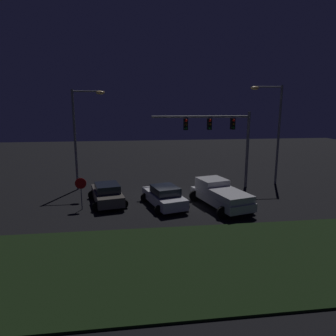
{
  "coord_description": "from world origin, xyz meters",
  "views": [
    {
      "loc": [
        -3.19,
        -22.05,
        7.0
      ],
      "look_at": [
        -0.18,
        1.39,
        2.14
      ],
      "focal_mm": 32.54,
      "sensor_mm": 36.0,
      "label": 1
    }
  ],
  "objects_px": {
    "car_sedan_far": "(164,196)",
    "stop_sign": "(81,187)",
    "traffic_signal_gantry": "(220,131)",
    "car_sedan": "(107,194)",
    "street_lamp_right": "(273,123)",
    "pickup_truck": "(219,193)",
    "street_lamp_left": "(81,128)"
  },
  "relations": [
    {
      "from": "car_sedan",
      "to": "stop_sign",
      "type": "distance_m",
      "value": 2.15
    },
    {
      "from": "car_sedan",
      "to": "street_lamp_left",
      "type": "xyz_separation_m",
      "value": [
        -2.22,
        4.19,
        4.46
      ]
    },
    {
      "from": "street_lamp_left",
      "to": "stop_sign",
      "type": "xyz_separation_m",
      "value": [
        0.57,
        -5.3,
        -3.64
      ]
    },
    {
      "from": "pickup_truck",
      "to": "street_lamp_left",
      "type": "xyz_separation_m",
      "value": [
        -10.08,
        5.9,
        4.2
      ]
    },
    {
      "from": "street_lamp_left",
      "to": "car_sedan",
      "type": "bearing_deg",
      "value": -62.14
    },
    {
      "from": "traffic_signal_gantry",
      "to": "pickup_truck",
      "type": "bearing_deg",
      "value": -106.14
    },
    {
      "from": "car_sedan_far",
      "to": "stop_sign",
      "type": "xyz_separation_m",
      "value": [
        -5.67,
        0.09,
        0.82
      ]
    },
    {
      "from": "pickup_truck",
      "to": "car_sedan_far",
      "type": "distance_m",
      "value": 3.88
    },
    {
      "from": "traffic_signal_gantry",
      "to": "car_sedan",
      "type": "bearing_deg",
      "value": -161.09
    },
    {
      "from": "stop_sign",
      "to": "car_sedan_far",
      "type": "bearing_deg",
      "value": -0.87
    },
    {
      "from": "pickup_truck",
      "to": "street_lamp_left",
      "type": "bearing_deg",
      "value": 44.63
    },
    {
      "from": "pickup_truck",
      "to": "stop_sign",
      "type": "height_order",
      "value": "stop_sign"
    },
    {
      "from": "pickup_truck",
      "to": "street_lamp_right",
      "type": "relative_size",
      "value": 0.66
    },
    {
      "from": "traffic_signal_gantry",
      "to": "stop_sign",
      "type": "distance_m",
      "value": 12.2
    },
    {
      "from": "pickup_truck",
      "to": "traffic_signal_gantry",
      "type": "relative_size",
      "value": 0.69
    },
    {
      "from": "pickup_truck",
      "to": "street_lamp_left",
      "type": "distance_m",
      "value": 12.41
    },
    {
      "from": "stop_sign",
      "to": "street_lamp_left",
      "type": "bearing_deg",
      "value": 96.17
    },
    {
      "from": "car_sedan",
      "to": "traffic_signal_gantry",
      "type": "distance_m",
      "value": 10.65
    },
    {
      "from": "pickup_truck",
      "to": "car_sedan",
      "type": "xyz_separation_m",
      "value": [
        -7.86,
        1.71,
        -0.26
      ]
    },
    {
      "from": "pickup_truck",
      "to": "car_sedan_far",
      "type": "height_order",
      "value": "pickup_truck"
    },
    {
      "from": "stop_sign",
      "to": "traffic_signal_gantry",
      "type": "bearing_deg",
      "value": 21.41
    },
    {
      "from": "street_lamp_right",
      "to": "stop_sign",
      "type": "height_order",
      "value": "street_lamp_right"
    },
    {
      "from": "street_lamp_right",
      "to": "stop_sign",
      "type": "relative_size",
      "value": 3.9
    },
    {
      "from": "street_lamp_right",
      "to": "pickup_truck",
      "type": "bearing_deg",
      "value": -138.79
    },
    {
      "from": "pickup_truck",
      "to": "street_lamp_right",
      "type": "distance_m",
      "value": 9.59
    },
    {
      "from": "pickup_truck",
      "to": "stop_sign",
      "type": "xyz_separation_m",
      "value": [
        -9.51,
        0.6,
        0.56
      ]
    },
    {
      "from": "pickup_truck",
      "to": "car_sedan",
      "type": "distance_m",
      "value": 8.05
    },
    {
      "from": "traffic_signal_gantry",
      "to": "street_lamp_left",
      "type": "bearing_deg",
      "value": 174.94
    },
    {
      "from": "stop_sign",
      "to": "pickup_truck",
      "type": "bearing_deg",
      "value": -3.63
    },
    {
      "from": "pickup_truck",
      "to": "car_sedan_far",
      "type": "xyz_separation_m",
      "value": [
        -3.84,
        0.52,
        -0.26
      ]
    },
    {
      "from": "traffic_signal_gantry",
      "to": "car_sedan_far",
      "type": "bearing_deg",
      "value": -140.26
    },
    {
      "from": "car_sedan_far",
      "to": "stop_sign",
      "type": "height_order",
      "value": "stop_sign"
    }
  ]
}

